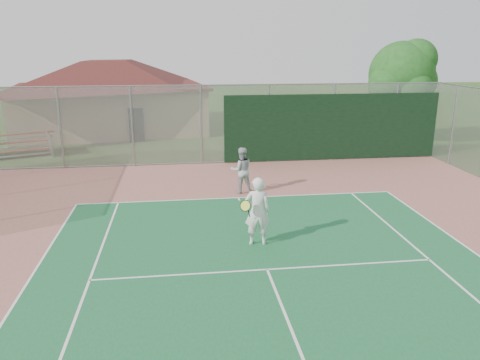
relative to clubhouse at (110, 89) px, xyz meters
name	(u,v)px	position (x,y,z in m)	size (l,w,h in m)	color
back_fence	(271,126)	(8.19, -8.98, -0.92)	(20.08, 0.11, 3.53)	gray
clubhouse	(110,89)	(0.00, 0.00, 0.00)	(12.80, 9.49, 5.09)	tan
bleachers	(22,144)	(-3.48, -6.14, -2.05)	(3.24, 2.49, 1.01)	#9A3723
tree	(403,76)	(15.63, -6.23, 1.02)	(3.93, 3.73, 5.48)	#392114
player_white_front	(257,212)	(6.09, -18.05, -1.65)	(0.93, 0.76, 1.86)	silver
player_grey_back	(241,171)	(6.28, -13.45, -1.76)	(0.85, 0.69, 1.66)	#A3A6A8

